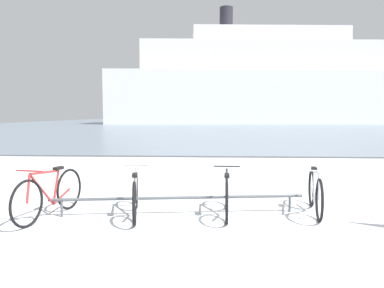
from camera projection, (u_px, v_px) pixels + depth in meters
ground at (214, 125)px, 57.87m from camera, size 80.00×132.00×0.08m
bike_rack at (178, 198)px, 6.03m from camera, size 4.19×0.58×0.31m
bicycle_0 at (50, 194)px, 5.84m from camera, size 0.52×1.76×0.84m
bicycle_1 at (135, 194)px, 5.94m from camera, size 0.48×1.68×0.78m
bicycle_2 at (227, 194)px, 5.98m from camera, size 0.46×1.63×0.77m
bicycle_3 at (315, 192)px, 6.08m from camera, size 0.46×1.64×0.80m
ferry_ship at (272, 85)px, 64.27m from camera, size 58.69×17.14×20.15m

